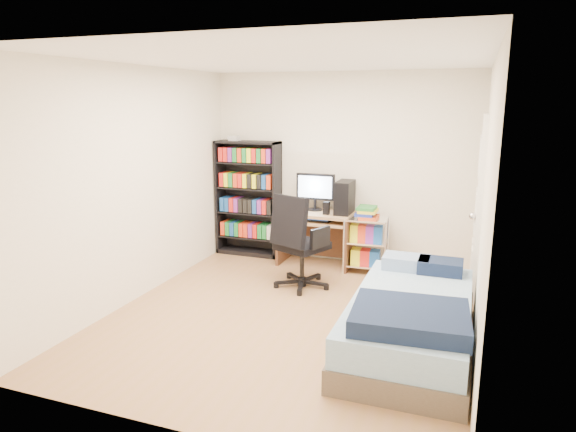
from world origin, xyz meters
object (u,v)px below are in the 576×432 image
at_px(office_chair, 299,258).
at_px(bed, 411,320).
at_px(media_shelf, 248,197).
at_px(computer_desk, 324,217).

distance_m(office_chair, bed, 1.78).
bearing_deg(media_shelf, office_chair, -42.90).
relative_size(media_shelf, bed, 0.81).
relative_size(computer_desk, office_chair, 1.09).
height_order(office_chair, bed, office_chair).
height_order(media_shelf, computer_desk, media_shelf).
bearing_deg(bed, media_shelf, 139.78).
bearing_deg(media_shelf, computer_desk, -4.61).
relative_size(media_shelf, office_chair, 1.50).
bearing_deg(office_chair, media_shelf, 159.76).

